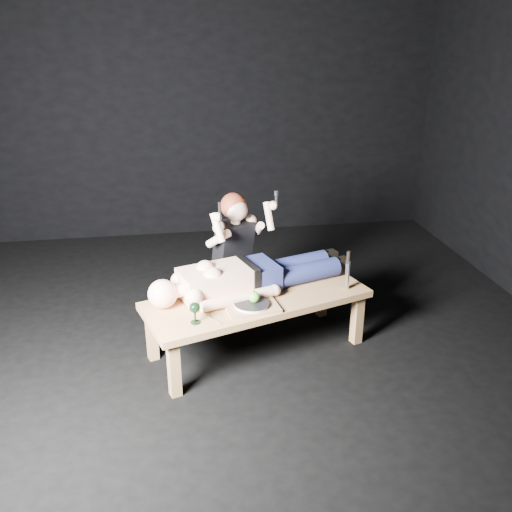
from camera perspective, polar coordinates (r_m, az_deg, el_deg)
name	(u,v)px	position (r m, az deg, el deg)	size (l,w,h in m)	color
ground	(246,337)	(4.40, -1.03, -8.39)	(5.00, 5.00, 0.00)	black
back_wall	(213,102)	(6.30, -4.48, 15.58)	(5.00, 5.00, 0.00)	black
table	(257,324)	(4.13, 0.11, -7.01)	(1.63, 0.61, 0.45)	#A78549
lying_man	(254,272)	(4.10, -0.20, -1.63)	(1.62, 0.49, 0.26)	beige
kneeling_woman	(229,255)	(4.43, -2.81, 0.10)	(0.60, 0.68, 1.14)	black
serving_tray	(252,307)	(3.86, -0.46, -5.26)	(0.36, 0.26, 0.02)	#A98056
plate	(252,304)	(3.85, -0.46, -5.00)	(0.24, 0.24, 0.02)	white
apple	(254,297)	(3.84, -0.18, -4.27)	(0.08, 0.08, 0.08)	green
goblet	(195,313)	(3.67, -6.32, -5.86)	(0.07, 0.07, 0.15)	black
fork_flat	(213,319)	(3.73, -4.41, -6.51)	(0.02, 0.17, 0.01)	#B2B2B7
knife_flat	(272,305)	(3.90, 1.67, -5.10)	(0.02, 0.17, 0.01)	#B2B2B7
spoon_flat	(263,302)	(3.93, 0.72, -4.82)	(0.02, 0.17, 0.01)	#B2B2B7
carving_knife	(348,270)	(4.13, 9.45, -1.47)	(0.04, 0.04, 0.30)	#B2B2B7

